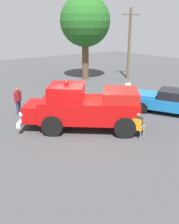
{
  "coord_description": "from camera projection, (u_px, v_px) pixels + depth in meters",
  "views": [
    {
      "loc": [
        6.83,
        9.39,
        5.07
      ],
      "look_at": [
        -0.24,
        0.05,
        0.91
      ],
      "focal_mm": 38.77,
      "sensor_mm": 36.0,
      "label": 1
    }
  ],
  "objects": [
    {
      "name": "ground_plane",
      "position": [
        85.0,
        129.0,
        12.64
      ],
      "size": [
        60.0,
        60.0,
        0.0
      ],
      "primitive_type": "plane",
      "color": "#424244"
    },
    {
      "name": "vintage_fire_truck",
      "position": [
        85.0,
        107.0,
        12.35
      ],
      "size": [
        5.93,
        5.51,
        2.59
      ],
      "color": "black",
      "rests_on": "ground"
    },
    {
      "name": "classic_hot_rod",
      "position": [
        169.0,
        101.0,
        14.82
      ],
      "size": [
        3.6,
        4.73,
        1.46
      ],
      "color": "black",
      "rests_on": "ground"
    },
    {
      "name": "lawn_chair_near_truck",
      "position": [
        137.0,
        127.0,
        11.44
      ],
      "size": [
        0.63,
        0.63,
        1.02
      ],
      "color": "#B7BABF",
      "rests_on": "ground"
    },
    {
      "name": "lawn_chair_by_car",
      "position": [
        128.0,
        89.0,
        18.36
      ],
      "size": [
        0.63,
        0.62,
        1.02
      ],
      "color": "#B7BABF",
      "rests_on": "ground"
    },
    {
      "name": "spectator_seated",
      "position": [
        139.0,
        124.0,
        11.5
      ],
      "size": [
        0.62,
        0.53,
        1.29
      ],
      "color": "#383842",
      "rests_on": "ground"
    },
    {
      "name": "spectator_standing",
      "position": [
        18.0,
        99.0,
        14.42
      ],
      "size": [
        0.57,
        0.46,
        1.68
      ],
      "color": "#2D334C",
      "rests_on": "ground"
    },
    {
      "name": "oak_tree_distant",
      "position": [
        85.0,
        22.0,
        22.88
      ],
      "size": [
        4.76,
        4.76,
        7.92
      ],
      "color": "brown",
      "rests_on": "ground"
    },
    {
      "name": "utility_pole",
      "position": [
        129.0,
        43.0,
        23.75
      ],
      "size": [
        1.55,
        0.92,
        6.73
      ],
      "color": "brown",
      "rests_on": "ground"
    },
    {
      "name": "traffic_cone",
      "position": [
        41.0,
        102.0,
        16.18
      ],
      "size": [
        0.4,
        0.4,
        0.64
      ],
      "color": "orange",
      "rests_on": "ground"
    }
  ]
}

